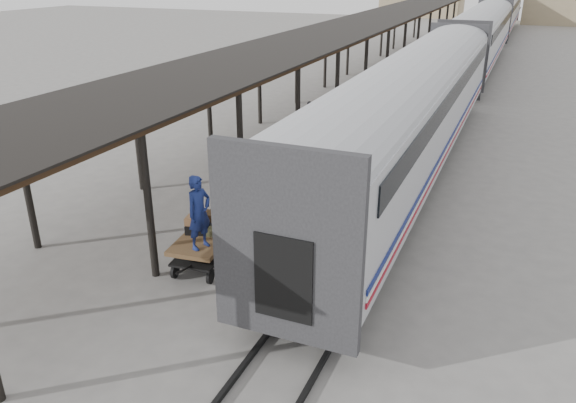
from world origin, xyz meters
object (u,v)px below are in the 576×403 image
Objects in this scene: luggage_tug at (356,97)px; pedestrian at (309,117)px; baggage_cart at (206,242)px; porter at (199,212)px.

luggage_tug is 5.61m from pedestrian.
luggage_tug is (-1.44, 18.95, 0.02)m from baggage_cart.
luggage_tug is 1.25× the size of pedestrian.
porter is (1.69, -19.60, 1.17)m from luggage_tug.
pedestrian is at bearing 92.30° from baggage_cart.
porter is at bearing -62.56° from luggage_tug.
pedestrian reaches higher than baggage_cart.
baggage_cart is 1.29× the size of porter.
porter reaches higher than pedestrian.
baggage_cart is 1.34× the size of luggage_tug.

